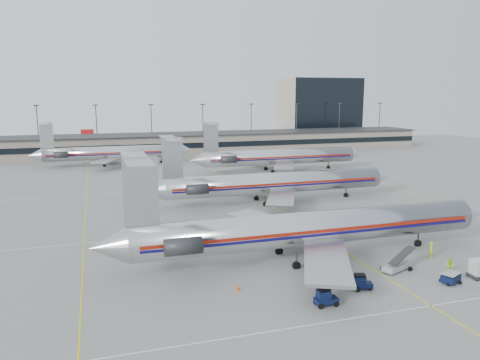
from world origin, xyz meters
name	(u,v)px	position (x,y,z in m)	size (l,w,h in m)	color
ground	(334,245)	(0.00, 0.00, 0.00)	(260.00, 260.00, 0.00)	gray
apron_markings	(300,224)	(0.00, 10.00, 0.01)	(160.00, 0.15, 0.02)	silver
terminal	(186,143)	(0.00, 97.97, 3.16)	(162.00, 17.00, 6.25)	gray
light_mast_row	(178,123)	(0.00, 112.00, 8.58)	(163.60, 0.40, 15.28)	#38383D
distant_building	(318,109)	(62.00, 128.00, 12.50)	(30.00, 20.00, 25.00)	tan
jet_foreground	(305,228)	(-5.74, -3.59, 3.68)	(48.47, 28.54, 12.69)	silver
jet_second_row	(272,183)	(1.01, 24.23, 3.49)	(45.90, 27.03, 12.02)	silver
jet_third_row	(277,157)	(14.48, 55.24, 3.57)	(45.02, 27.69, 12.31)	silver
jet_back_row	(111,153)	(-23.91, 77.56, 3.36)	(42.35, 26.05, 11.58)	silver
tug_left	(325,298)	(-9.13, -15.16, 0.77)	(2.08, 1.11, 1.68)	#091134
tug_center	(361,283)	(-4.13, -13.00, 0.72)	(2.14, 1.47, 1.58)	#091134
cart_inner	(451,278)	(5.29, -14.34, 0.57)	(2.27, 1.98, 1.08)	#091134
uld_container	(479,269)	(9.06, -14.05, 0.98)	(2.00, 1.73, 1.93)	#2D2D30
belt_loader	(397,265)	(2.26, -9.83, 0.62)	(4.50, 2.63, 2.31)	#999999
ramp_worker_near	(431,250)	(8.57, -7.48, 0.93)	(0.68, 0.44, 1.86)	#C8DE14
ramp_worker_far	(450,266)	(7.16, -12.11, 0.84)	(0.82, 0.64, 1.68)	#C0EC16
cone_left	(238,287)	(-15.59, -9.53, 0.29)	(0.42, 0.42, 0.58)	#DB4D07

